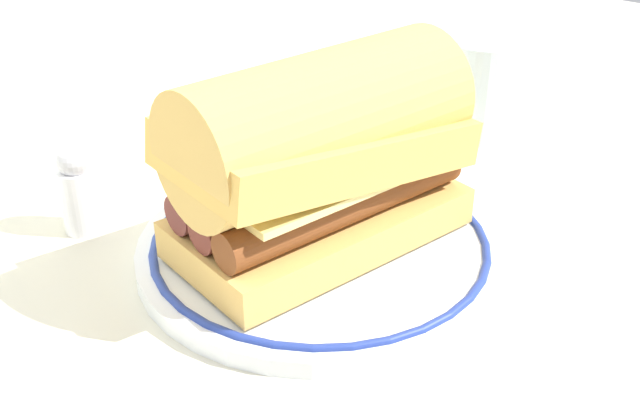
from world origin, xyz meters
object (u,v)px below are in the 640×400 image
drinking_glass (480,95)px  salt_shaker (79,188)px  plate (320,247)px  sausage_sandwich (320,153)px

drinking_glass → salt_shaker: (-0.32, 0.16, -0.00)m
plate → sausage_sandwich: (-0.00, 0.00, 0.07)m
plate → drinking_glass: size_ratio=2.85×
plate → salt_shaker: salt_shaker is taller
drinking_glass → salt_shaker: drinking_glass is taller
plate → sausage_sandwich: size_ratio=1.16×
salt_shaker → sausage_sandwich: bearing=-66.3°
plate → salt_shaker: bearing=113.7°
sausage_sandwich → salt_shaker: size_ratio=3.11×
sausage_sandwich → drinking_glass: bearing=15.7°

